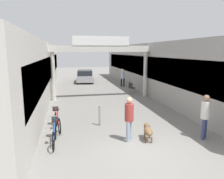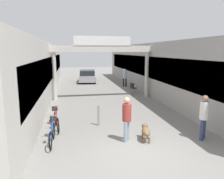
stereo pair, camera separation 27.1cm
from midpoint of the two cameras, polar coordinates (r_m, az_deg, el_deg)
The scene contains 14 objects.
ground_plane at distance 7.86m, azimuth 6.90°, elevation -15.82°, with size 80.00×80.00×0.00m, color gray.
storefront_left at distance 17.95m, azimuth -20.79°, elevation 4.88°, with size 3.00×26.00×4.01m.
storefront_right at distance 19.23m, azimuth 10.90°, elevation 5.66°, with size 3.00×26.00×4.01m.
arcade_sign_gateway at distance 15.63m, azimuth -3.36°, elevation 9.17°, with size 7.40×0.47×4.43m.
pedestrian_with_dog at distance 8.33m, azimuth 3.56°, elevation -6.96°, with size 0.47×0.47×1.72m.
pedestrian_companion at distance 9.20m, azimuth 22.42°, elevation -5.89°, with size 0.48×0.48×1.76m.
pedestrian_carrying_crate at distance 21.12m, azimuth 2.45°, elevation 3.41°, with size 0.42×0.42×1.71m.
dog_on_leash at distance 8.67m, azimuth 8.46°, elevation -10.58°, with size 0.45×0.85×0.60m.
bicycle_blue_nearest at distance 8.58m, azimuth -15.70°, elevation -10.70°, with size 0.46×1.69×0.98m.
bicycle_red_second at distance 10.06m, azimuth -14.86°, elevation -7.54°, with size 0.47×1.67×0.98m.
bollard_post_metal at distance 10.16m, azimuth -3.99°, elevation -6.71°, with size 0.10×0.10×0.97m.
cafe_chair_black_nearer at distance 17.58m, azimuth 4.66°, elevation 0.59°, with size 0.55×0.55×0.89m.
cafe_chair_aluminium_farther at distance 18.64m, azimuth 4.61°, elevation 1.13°, with size 0.54×0.54×0.89m.
parked_car_silver at distance 24.46m, azimuth -7.38°, elevation 3.44°, with size 2.12×4.15×1.33m.
Camera 1 is at (-2.47, -6.65, 3.42)m, focal length 35.00 mm.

